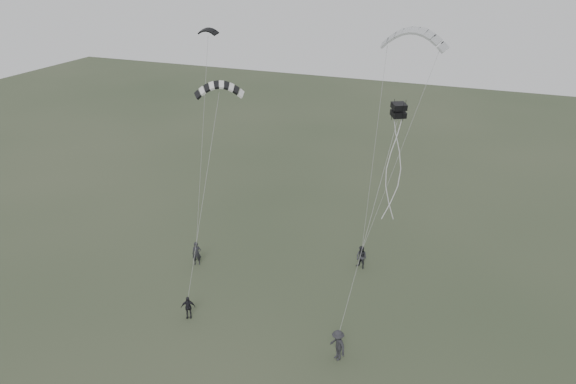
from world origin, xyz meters
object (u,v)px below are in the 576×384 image
at_px(flyer_right, 361,257).
at_px(kite_dark_small, 208,30).
at_px(flyer_far, 338,345).
at_px(kite_box, 399,110).
at_px(kite_striped, 219,85).
at_px(kite_pale_large, 415,30).
at_px(flyer_left, 197,254).
at_px(flyer_center, 188,307).

xyz_separation_m(flyer_right, kite_dark_small, (-12.22, 1.06, 15.25)).
xyz_separation_m(flyer_far, kite_box, (1.29, 5.89, 12.21)).
relative_size(kite_striped, kite_box, 3.94).
height_order(kite_pale_large, kite_box, kite_pale_large).
bearing_deg(kite_pale_large, kite_box, -78.98).
xyz_separation_m(flyer_left, kite_striped, (2.61, -0.12, 12.71)).
distance_m(flyer_center, flyer_far, 9.88).
bearing_deg(flyer_far, flyer_left, -168.46).
distance_m(flyer_far, kite_box, 13.62).
distance_m(flyer_far, kite_dark_small, 23.16).
distance_m(kite_dark_small, kite_box, 15.96).
relative_size(flyer_right, kite_box, 2.30).
xyz_separation_m(kite_dark_small, kite_striped, (3.48, -5.13, -2.51)).
xyz_separation_m(kite_pale_large, kite_box, (1.02, -9.30, -3.08)).
height_order(flyer_right, flyer_center, flyer_right).
bearing_deg(kite_striped, flyer_far, -59.66).
distance_m(flyer_left, kite_box, 18.55).
distance_m(flyer_center, kite_striped, 14.07).
bearing_deg(kite_box, flyer_center, 175.23).
bearing_deg(flyer_center, kite_pale_large, 27.79).
bearing_deg(kite_striped, flyer_left, 148.65).
relative_size(flyer_right, flyer_center, 1.15).
height_order(flyer_left, kite_striped, kite_striped).
height_order(kite_dark_small, kite_box, kite_dark_small).
distance_m(flyer_right, flyer_center, 13.03).
bearing_deg(flyer_center, flyer_right, 20.74).
bearing_deg(kite_striped, kite_dark_small, 95.42).
distance_m(kite_pale_large, kite_striped, 14.04).
bearing_deg(kite_dark_small, kite_box, -9.32).
xyz_separation_m(kite_striped, kite_box, (11.31, -0.12, -0.44)).
distance_m(kite_striped, kite_box, 11.32).
bearing_deg(flyer_left, flyer_far, -53.57).
relative_size(flyer_left, flyer_right, 1.03).
distance_m(flyer_right, kite_striped, 15.98).
relative_size(flyer_far, kite_pale_large, 0.42).
xyz_separation_m(flyer_center, kite_pale_large, (10.14, 14.91, 15.49)).
bearing_deg(flyer_far, flyer_right, 134.66).
distance_m(flyer_left, flyer_right, 12.02).
relative_size(flyer_right, kite_pale_large, 0.38).
bearing_deg(flyer_right, flyer_center, -108.76).
xyz_separation_m(flyer_left, flyer_right, (11.35, 3.95, -0.03)).
relative_size(flyer_right, kite_striped, 0.58).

